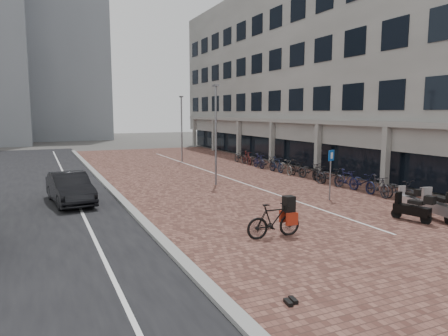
# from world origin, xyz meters

# --- Properties ---
(ground) EXTENTS (140.00, 140.00, 0.00)m
(ground) POSITION_xyz_m (0.00, 0.00, 0.00)
(ground) COLOR #474442
(ground) RESTS_ON ground
(plaza_brick) EXTENTS (14.50, 42.00, 0.04)m
(plaza_brick) POSITION_xyz_m (2.00, 12.00, 0.01)
(plaza_brick) COLOR brown
(plaza_brick) RESTS_ON ground
(street_asphalt) EXTENTS (8.00, 50.00, 0.03)m
(street_asphalt) POSITION_xyz_m (-9.00, 12.00, 0.01)
(street_asphalt) COLOR black
(street_asphalt) RESTS_ON ground
(curb) EXTENTS (0.35, 42.00, 0.14)m
(curb) POSITION_xyz_m (-5.10, 12.00, 0.07)
(curb) COLOR gray
(curb) RESTS_ON ground
(lane_line) EXTENTS (0.12, 44.00, 0.00)m
(lane_line) POSITION_xyz_m (-7.00, 12.00, 0.02)
(lane_line) COLOR white
(lane_line) RESTS_ON street_asphalt
(parking_line) EXTENTS (0.10, 30.00, 0.00)m
(parking_line) POSITION_xyz_m (2.20, 12.00, 0.04)
(parking_line) COLOR white
(parking_line) RESTS_ON plaza_brick
(office_building) EXTENTS (8.40, 40.00, 15.00)m
(office_building) POSITION_xyz_m (12.97, 16.00, 8.44)
(office_building) COLOR #A0A09B
(office_building) RESTS_ON ground
(car_dark) EXTENTS (1.96, 4.39, 1.40)m
(car_dark) POSITION_xyz_m (-7.28, 6.71, 0.70)
(car_dark) COLOR black
(car_dark) RESTS_ON ground
(hero_bike) EXTENTS (1.95, 0.64, 1.36)m
(hero_bike) POSITION_xyz_m (-1.63, -1.51, 0.60)
(hero_bike) COLOR black
(hero_bike) RESTS_ON ground
(shoes) EXTENTS (0.44, 0.38, 0.10)m
(shoes) POSITION_xyz_m (-3.76, -5.76, 0.05)
(shoes) COLOR black
(shoes) RESTS_ON ground
(scooter_front) EXTENTS (0.65, 1.44, 0.96)m
(scooter_front) POSITION_xyz_m (5.72, -0.39, 0.48)
(scooter_front) COLOR #B7B7BC
(scooter_front) RESTS_ON ground
(scooter_mid) EXTENTS (0.89, 1.65, 1.08)m
(scooter_mid) POSITION_xyz_m (4.16, -1.90, 0.54)
(scooter_mid) COLOR black
(scooter_mid) RESTS_ON ground
(scooter_back) EXTENTS (0.86, 1.86, 1.23)m
(scooter_back) POSITION_xyz_m (5.10, -2.26, 0.61)
(scooter_back) COLOR #959599
(scooter_back) RESTS_ON ground
(parking_sign) EXTENTS (0.47, 0.23, 2.36)m
(parking_sign) POSITION_xyz_m (3.78, 2.39, 1.58)
(parking_sign) COLOR slate
(parking_sign) RESTS_ON ground
(lamp_near) EXTENTS (0.12, 0.12, 5.53)m
(lamp_near) POSITION_xyz_m (0.53, 8.27, 2.77)
(lamp_near) COLOR gray
(lamp_near) RESTS_ON ground
(lamp_far) EXTENTS (0.12, 0.12, 5.36)m
(lamp_far) POSITION_xyz_m (2.43, 19.79, 2.68)
(lamp_far) COLOR gray
(lamp_far) RESTS_ON ground
(bike_row) EXTENTS (1.33, 18.08, 1.05)m
(bike_row) POSITION_xyz_m (6.48, 9.05, 0.52)
(bike_row) COLOR black
(bike_row) RESTS_ON ground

